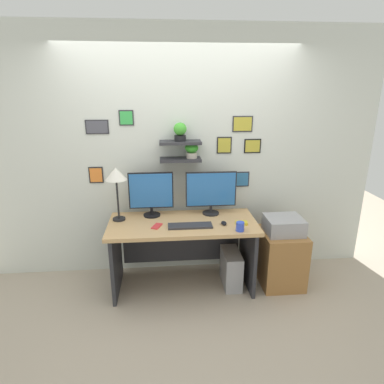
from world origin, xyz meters
The scene contains 14 objects.
ground_plane centered at (0.00, 0.00, 0.00)m, with size 8.00×8.00×0.00m, color tan.
back_wall_assembly centered at (0.00, 0.44, 1.35)m, with size 4.40×0.24×2.70m.
desk centered at (0.00, 0.05, 0.54)m, with size 1.52×0.68×0.75m.
monitor_left centered at (-0.32, 0.22, 1.00)m, with size 0.47×0.18×0.48m.
monitor_right centered at (0.32, 0.22, 1.00)m, with size 0.55×0.18×0.47m.
keyboard centered at (0.07, -0.12, 0.76)m, with size 0.44×0.14×0.02m, color #2D2D33.
computer_mouse centered at (0.41, -0.09, 0.77)m, with size 0.06×0.09×0.03m, color black.
desk_lamp centered at (-0.66, 0.12, 1.22)m, with size 0.22×0.22×0.56m.
cell_phone centered at (-0.26, -0.09, 0.76)m, with size 0.07×0.14×0.01m, color red.
coffee_mug centered at (0.54, -0.26, 0.80)m, with size 0.08×0.08×0.09m, color blue.
scissors_tray centered at (0.59, -0.10, 0.76)m, with size 0.12×0.08×0.02m, color yellow.
drawer_cabinet centered at (1.06, -0.03, 0.30)m, with size 0.44×0.50×0.60m, color #9E6B38.
printer centered at (1.06, -0.03, 0.69)m, with size 0.38×0.34×0.17m, color #9E9EA3.
computer_tower_right centered at (0.52, -0.01, 0.19)m, with size 0.18×0.40×0.39m, color #99999E.
Camera 1 is at (-0.18, -3.14, 2.09)m, focal length 30.99 mm.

